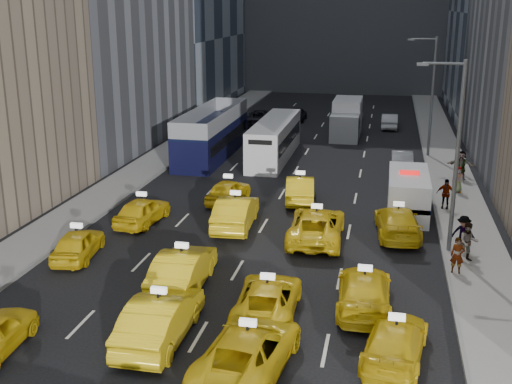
{
  "coord_description": "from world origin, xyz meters",
  "views": [
    {
      "loc": [
        6.12,
        -17.46,
        11.35
      ],
      "look_at": [
        -0.29,
        13.48,
        2.0
      ],
      "focal_mm": 45.0,
      "sensor_mm": 36.0,
      "label": 1
    }
  ],
  "objects_px": {
    "nypd_van": "(408,194)",
    "double_decker": "(212,133)",
    "city_bus": "(275,140)",
    "box_truck": "(347,119)",
    "pedestrian_0": "(457,255)"
  },
  "relations": [
    {
      "from": "nypd_van",
      "to": "double_decker",
      "type": "xyz_separation_m",
      "value": [
        -14.42,
        11.37,
        0.67
      ]
    },
    {
      "from": "city_bus",
      "to": "box_truck",
      "type": "relative_size",
      "value": 1.6
    },
    {
      "from": "double_decker",
      "to": "pedestrian_0",
      "type": "xyz_separation_m",
      "value": [
        16.34,
        -19.77,
        -0.82
      ]
    },
    {
      "from": "nypd_van",
      "to": "box_truck",
      "type": "height_order",
      "value": "box_truck"
    },
    {
      "from": "nypd_van",
      "to": "double_decker",
      "type": "distance_m",
      "value": 18.38
    },
    {
      "from": "nypd_van",
      "to": "box_truck",
      "type": "xyz_separation_m",
      "value": [
        -4.88,
        21.02,
        0.46
      ]
    },
    {
      "from": "nypd_van",
      "to": "pedestrian_0",
      "type": "relative_size",
      "value": 3.7
    },
    {
      "from": "double_decker",
      "to": "city_bus",
      "type": "bearing_deg",
      "value": 6.48
    },
    {
      "from": "city_bus",
      "to": "pedestrian_0",
      "type": "relative_size",
      "value": 7.09
    },
    {
      "from": "double_decker",
      "to": "box_truck",
      "type": "height_order",
      "value": "double_decker"
    },
    {
      "from": "double_decker",
      "to": "city_bus",
      "type": "relative_size",
      "value": 1.1
    },
    {
      "from": "city_bus",
      "to": "pedestrian_0",
      "type": "distance_m",
      "value": 23.09
    },
    {
      "from": "pedestrian_0",
      "to": "box_truck",
      "type": "bearing_deg",
      "value": 108.77
    },
    {
      "from": "box_truck",
      "to": "pedestrian_0",
      "type": "height_order",
      "value": "box_truck"
    },
    {
      "from": "city_bus",
      "to": "pedestrian_0",
      "type": "height_order",
      "value": "city_bus"
    }
  ]
}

